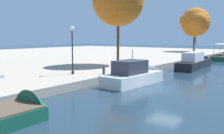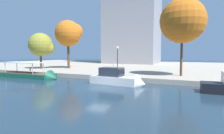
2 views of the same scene
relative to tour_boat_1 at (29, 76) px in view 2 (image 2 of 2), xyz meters
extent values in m
plane|color=#1E3342|center=(15.31, -3.20, -0.31)|extent=(220.00, 220.00, 0.00)
cube|color=#A39989|center=(15.31, 30.22, 0.03)|extent=(120.00, 55.00, 0.68)
cube|color=#14513D|center=(-1.16, -0.01, -0.14)|extent=(12.05, 2.94, 1.10)
cone|color=#14513D|center=(5.35, 0.04, -0.14)|extent=(1.42, 2.58, 2.57)
cube|color=brown|center=(-1.16, -0.01, 0.45)|extent=(11.81, 2.80, 0.08)
cylinder|color=#B2B2B7|center=(2.14, 1.16, 1.35)|extent=(0.10, 0.10, 1.73)
cylinder|color=#B2B2B7|center=(2.15, -1.13, 1.35)|extent=(0.10, 0.10, 1.73)
cylinder|color=#B2B2B7|center=(-4.48, 1.11, 1.35)|extent=(0.10, 0.10, 1.73)
cylinder|color=#B2B2B7|center=(-4.46, -1.18, 1.35)|extent=(0.10, 0.10, 1.73)
cube|color=silver|center=(-1.16, -0.01, 2.28)|extent=(7.48, 2.68, 0.12)
cube|color=silver|center=(16.01, 0.29, -0.03)|extent=(6.82, 2.93, 1.50)
cone|color=silver|center=(19.73, 0.02, -0.03)|extent=(1.37, 2.41, 2.33)
cube|color=#2D333D|center=(15.51, 0.33, 1.32)|extent=(3.13, 2.17, 1.19)
cube|color=black|center=(16.67, 0.24, 1.38)|extent=(0.93, 1.89, 0.72)
cylinder|color=silver|center=(15.84, 0.30, 2.38)|extent=(0.08, 0.08, 0.93)
cylinder|color=#2D2D33|center=(-3.50, 3.26, 0.67)|extent=(0.24, 0.24, 0.60)
sphere|color=#2D2D33|center=(-3.50, 3.26, 1.03)|extent=(0.26, 0.26, 0.26)
cylinder|color=#2D2D33|center=(15.57, 3.38, 0.67)|extent=(0.23, 0.23, 0.60)
sphere|color=#2D2D33|center=(15.57, 3.38, 1.03)|extent=(0.26, 0.26, 0.26)
cylinder|color=black|center=(14.01, 6.01, 2.50)|extent=(0.12, 0.12, 4.26)
sphere|color=white|center=(14.01, 6.01, 4.82)|extent=(0.43, 0.43, 0.43)
cylinder|color=black|center=(14.01, 6.01, 0.52)|extent=(0.26, 0.26, 0.30)
cylinder|color=#4C3823|center=(24.03, 7.59, 3.29)|extent=(0.36, 0.36, 5.84)
sphere|color=#BC6019|center=(24.03, 7.59, 8.76)|extent=(6.79, 6.79, 6.79)
sphere|color=#BC6019|center=(24.25, 8.26, 10.10)|extent=(3.19, 3.19, 3.19)
sphere|color=#BC6019|center=(23.17, 7.59, 8.10)|extent=(3.21, 3.21, 3.21)
cylinder|color=#4C3823|center=(-6.28, 8.68, 2.12)|extent=(0.49, 0.49, 3.50)
sphere|color=olive|center=(-6.28, 8.68, 5.88)|extent=(5.36, 5.36, 5.36)
sphere|color=olive|center=(-4.98, 9.66, 5.14)|extent=(2.98, 2.98, 2.98)
sphere|color=olive|center=(-6.38, 8.46, 6.46)|extent=(3.17, 3.17, 3.17)
cylinder|color=#4C3823|center=(-1.12, 12.15, 3.33)|extent=(0.54, 0.54, 5.92)
sphere|color=#BC6019|center=(-1.12, 12.15, 8.57)|extent=(6.06, 6.06, 6.06)
sphere|color=#BC6019|center=(0.08, 13.19, 9.07)|extent=(3.71, 3.71, 3.71)
sphere|color=#BC6019|center=(-1.86, 12.16, 9.68)|extent=(3.82, 3.82, 3.82)
cube|color=#939399|center=(5.20, 41.20, 22.48)|extent=(18.45, 14.80, 44.21)
camera|label=1|loc=(-3.37, -11.50, 3.98)|focal=40.22mm
camera|label=2|loc=(25.55, -21.54, 3.77)|focal=28.26mm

